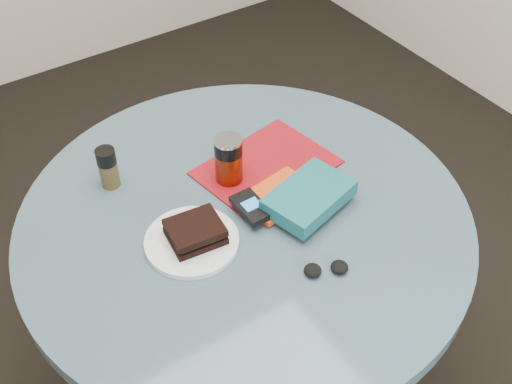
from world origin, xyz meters
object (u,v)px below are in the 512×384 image
mp3_player (251,207)px  pepper_grinder (108,167)px  plate (192,241)px  red_book (278,195)px  table (246,262)px  novel (309,197)px  headphones (326,269)px  soda_can (229,160)px  magazine (266,168)px  sandwich (195,232)px

mp3_player → pepper_grinder: bearing=128.9°
plate → pepper_grinder: (-0.06, 0.26, 0.05)m
red_book → table: bearing=168.9°
table → plate: size_ratio=5.03×
novel → headphones: size_ratio=1.95×
plate → soda_can: (0.17, 0.12, 0.05)m
magazine → red_book: (-0.04, -0.10, 0.01)m
plate → mp3_player: bearing=-0.7°
sandwich → soda_can: (0.16, 0.13, 0.03)m
mp3_player → plate: bearing=179.3°
novel → headphones: novel is taller
sandwich → pepper_grinder: (-0.07, 0.26, 0.02)m
magazine → headphones: bearing=-113.2°
plate → sandwich: (0.01, -0.00, 0.03)m
pepper_grinder → mp3_player: (0.21, -0.26, -0.03)m
red_book → mp3_player: size_ratio=1.64×
pepper_grinder → magazine: bearing=-24.9°
table → novel: (0.12, -0.07, 0.20)m
mp3_player → sandwich: bearing=-179.9°
pepper_grinder → magazine: size_ratio=0.34×
plate → pepper_grinder: bearing=103.8°
mp3_player → red_book: bearing=7.1°
magazine → red_book: bearing=-120.0°
magazine → mp3_player: 0.16m
soda_can → headphones: soda_can is taller
soda_can → mp3_player: soda_can is taller
novel → headphones: (-0.08, -0.16, -0.03)m
sandwich → novel: size_ratio=0.63×
sandwich → red_book: size_ratio=0.76×
table → novel: 0.25m
plate → sandwich: bearing=-13.2°
magazine → headphones: size_ratio=3.07×
plate → soda_can: soda_can is taller
pepper_grinder → sandwich: bearing=-74.4°
headphones → table: bearing=101.4°
table → sandwich: (-0.13, -0.01, 0.20)m
plate → headphones: headphones is taller
pepper_grinder → red_book: 0.39m
sandwich → red_book: 0.22m
soda_can → headphones: (0.02, -0.34, -0.05)m
sandwich → mp3_player: (0.14, 0.00, -0.01)m
table → plate: bearing=-175.2°
pepper_grinder → table: bearing=-50.8°
magazine → headphones: headphones is taller
sandwich → magazine: 0.28m
mp3_player → table: bearing=123.5°
table → pepper_grinder: pepper_grinder is taller
soda_can → mp3_player: 0.13m
pepper_grinder → headphones: 0.54m
mp3_player → magazine: bearing=43.7°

